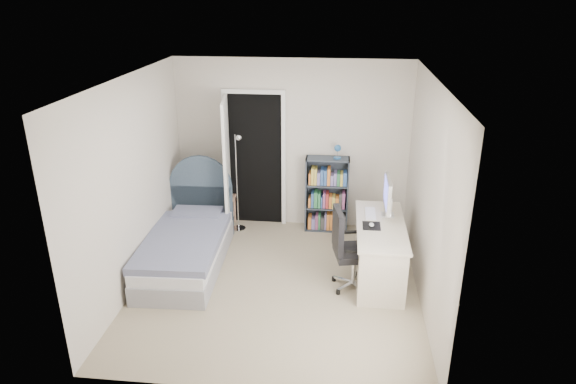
# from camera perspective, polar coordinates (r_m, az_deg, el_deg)

# --- Properties ---
(room_shell) EXTENTS (3.50, 3.70, 2.60)m
(room_shell) POSITION_cam_1_polar(r_m,az_deg,el_deg) (5.85, -1.32, 0.20)
(room_shell) COLOR gray
(room_shell) RESTS_ON ground
(door) EXTENTS (0.92, 0.82, 2.06)m
(door) POSITION_cam_1_polar(r_m,az_deg,el_deg) (7.45, -5.70, 3.18)
(door) COLOR black
(door) RESTS_ON ground
(bed) EXTENTS (1.00, 2.00, 1.21)m
(bed) POSITION_cam_1_polar(r_m,az_deg,el_deg) (6.86, -11.11, -5.78)
(bed) COLOR gray
(bed) RESTS_ON ground
(nightstand) EXTENTS (0.36, 0.36, 0.55)m
(nightstand) POSITION_cam_1_polar(r_m,az_deg,el_deg) (7.81, -7.39, -1.33)
(nightstand) COLOR tan
(nightstand) RESTS_ON ground
(floor_lamp) EXTENTS (0.21, 0.21, 1.49)m
(floor_lamp) POSITION_cam_1_polar(r_m,az_deg,el_deg) (7.54, -5.53, -0.03)
(floor_lamp) COLOR silver
(floor_lamp) RESTS_ON ground
(bookcase) EXTENTS (0.63, 0.27, 1.33)m
(bookcase) POSITION_cam_1_polar(r_m,az_deg,el_deg) (7.59, 4.38, -0.56)
(bookcase) COLOR #353E49
(bookcase) RESTS_ON ground
(desk) EXTENTS (0.59, 1.47, 1.21)m
(desk) POSITION_cam_1_polar(r_m,az_deg,el_deg) (6.50, 10.13, -6.13)
(desk) COLOR beige
(desk) RESTS_ON ground
(office_chair) EXTENTS (0.55, 0.57, 1.03)m
(office_chair) POSITION_cam_1_polar(r_m,az_deg,el_deg) (6.13, 6.65, -5.95)
(office_chair) COLOR silver
(office_chair) RESTS_ON ground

